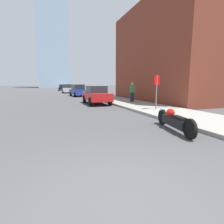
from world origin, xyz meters
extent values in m
plane|color=#424244|center=(0.00, 0.00, 0.00)|extent=(400.00, 400.00, 0.00)
cube|color=gray|center=(5.93, 40.00, 0.07)|extent=(3.41, 240.00, 0.15)
cube|color=brown|center=(13.18, 13.61, 4.79)|extent=(10.68, 13.17, 9.58)
cube|color=#8CA5BC|center=(2.64, 90.19, 25.47)|extent=(14.25, 14.25, 50.93)
cylinder|color=black|center=(3.72, 4.13, 0.34)|extent=(0.24, 0.68, 0.67)
cylinder|color=black|center=(3.29, 2.11, 0.34)|extent=(0.24, 0.68, 0.67)
cube|color=black|center=(3.51, 3.12, 0.35)|extent=(0.56, 1.59, 0.33)
sphere|color=red|center=(3.57, 3.43, 0.64)|extent=(0.33, 0.33, 0.33)
cube|color=black|center=(3.44, 2.79, 0.57)|extent=(0.36, 0.75, 0.10)
sphere|color=silver|center=(3.73, 4.17, 0.66)|extent=(0.16, 0.16, 0.16)
cylinder|color=silver|center=(3.70, 4.02, 0.78)|extent=(0.61, 0.16, 0.04)
cube|color=red|center=(3.13, 12.84, 0.68)|extent=(1.80, 4.24, 0.64)
cube|color=#23282D|center=(3.13, 12.84, 1.29)|extent=(1.50, 2.05, 0.59)
cylinder|color=black|center=(2.33, 14.16, 0.36)|extent=(0.21, 0.72, 0.71)
cylinder|color=black|center=(3.98, 14.13, 0.36)|extent=(0.21, 0.72, 0.71)
cylinder|color=black|center=(2.29, 11.54, 0.36)|extent=(0.21, 0.72, 0.71)
cylinder|color=black|center=(3.94, 11.52, 0.36)|extent=(0.21, 0.72, 0.71)
cube|color=#1E3899|center=(3.25, 23.32, 0.64)|extent=(2.06, 4.29, 0.65)
cube|color=#23282D|center=(3.25, 23.32, 1.32)|extent=(1.61, 2.12, 0.72)
cylinder|color=black|center=(2.33, 24.53, 0.32)|extent=(0.26, 0.65, 0.63)
cylinder|color=black|center=(3.93, 24.67, 0.32)|extent=(0.26, 0.65, 0.63)
cylinder|color=black|center=(2.56, 21.96, 0.32)|extent=(0.26, 0.65, 0.63)
cylinder|color=black|center=(4.16, 22.11, 0.32)|extent=(0.26, 0.65, 0.63)
cube|color=#BCBCC1|center=(2.86, 33.70, 0.65)|extent=(2.01, 4.16, 0.68)
cube|color=#23282D|center=(2.86, 33.70, 1.35)|extent=(1.63, 2.03, 0.71)
cylinder|color=black|center=(2.08, 35.00, 0.31)|extent=(0.23, 0.62, 0.61)
cylinder|color=black|center=(3.78, 34.91, 0.31)|extent=(0.23, 0.62, 0.61)
cylinder|color=black|center=(1.94, 32.48, 0.31)|extent=(0.23, 0.62, 0.61)
cylinder|color=black|center=(3.64, 32.39, 0.31)|extent=(0.23, 0.62, 0.61)
cube|color=black|center=(2.83, 45.79, 0.67)|extent=(1.95, 3.95, 0.72)
cube|color=#23282D|center=(2.83, 45.79, 1.33)|extent=(1.62, 1.92, 0.62)
cylinder|color=black|center=(1.99, 47.02, 0.31)|extent=(0.22, 0.62, 0.61)
cylinder|color=black|center=(3.74, 46.97, 0.31)|extent=(0.22, 0.62, 0.61)
cylinder|color=black|center=(1.92, 44.61, 0.31)|extent=(0.22, 0.62, 0.61)
cylinder|color=black|center=(3.67, 44.56, 0.31)|extent=(0.22, 0.62, 0.61)
cylinder|color=slate|center=(5.56, 7.33, 1.22)|extent=(0.07, 0.07, 2.14)
cube|color=red|center=(5.56, 7.33, 1.99)|extent=(0.57, 0.26, 0.60)
cube|color=#1E2347|center=(6.32, 12.21, 0.57)|extent=(0.29, 0.20, 0.84)
cube|color=#2D7F42|center=(6.32, 12.21, 1.32)|extent=(0.36, 0.20, 0.66)
sphere|color=tan|center=(6.32, 12.21, 1.77)|extent=(0.24, 0.24, 0.24)
camera|label=1|loc=(-0.89, -2.08, 1.75)|focal=28.00mm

